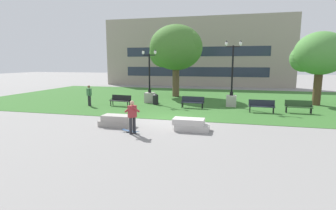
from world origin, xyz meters
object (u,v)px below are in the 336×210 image
at_px(lamp_post_center, 150,92).
at_px(park_bench_far_right, 193,101).
at_px(park_bench_near_left, 121,100).
at_px(skateboard, 130,131).
at_px(concrete_block_center, 116,121).
at_px(lamp_post_right, 231,93).
at_px(person_skateboarder, 132,115).
at_px(park_bench_near_right, 262,105).
at_px(trash_bin, 156,99).
at_px(person_bystander_near_lawn, 89,94).
at_px(park_bench_far_left, 299,106).
at_px(concrete_block_left, 190,125).

bearing_deg(lamp_post_center, park_bench_far_right, -24.58).
bearing_deg(park_bench_near_left, skateboard, -62.58).
distance_m(concrete_block_center, lamp_post_right, 10.59).
relative_size(park_bench_near_left, lamp_post_right, 0.35).
bearing_deg(lamp_post_right, park_bench_near_left, -166.88).
bearing_deg(person_skateboarder, park_bench_near_right, 47.67).
height_order(park_bench_near_right, lamp_post_center, lamp_post_center).
height_order(trash_bin, person_bystander_near_lawn, person_bystander_near_lawn).
bearing_deg(concrete_block_center, lamp_post_right, 53.50).
bearing_deg(skateboard, lamp_post_right, 62.73).
xyz_separation_m(concrete_block_center, trash_bin, (-0.04, 7.90, 0.20)).
bearing_deg(park_bench_near_left, trash_bin, 30.06).
bearing_deg(concrete_block_center, park_bench_far_left, 31.32).
bearing_deg(lamp_post_right, lamp_post_center, 176.96).
relative_size(park_bench_near_right, park_bench_far_left, 0.99).
bearing_deg(skateboard, park_bench_far_left, 39.00).
height_order(concrete_block_left, park_bench_far_right, park_bench_far_right).
bearing_deg(park_bench_far_left, skateboard, -141.00).
xyz_separation_m(park_bench_near_left, park_bench_near_right, (11.04, -0.13, 0.00)).
distance_m(concrete_block_center, skateboard, 1.76).
distance_m(lamp_post_right, lamp_post_center, 7.17).
distance_m(park_bench_near_right, park_bench_far_right, 5.17).
relative_size(person_skateboarder, skateboard, 1.66).
relative_size(concrete_block_center, trash_bin, 1.91).
height_order(skateboard, trash_bin, trash_bin).
bearing_deg(person_skateboarder, concrete_block_left, 26.97).
bearing_deg(person_bystander_near_lawn, lamp_post_center, 35.12).
relative_size(lamp_post_center, person_bystander_near_lawn, 2.76).
distance_m(concrete_block_left, park_bench_near_right, 7.49).
relative_size(person_skateboarder, lamp_post_center, 0.36).
xyz_separation_m(park_bench_far_right, trash_bin, (-3.36, 0.95, -0.04)).
relative_size(skateboard, park_bench_far_right, 0.57).
distance_m(park_bench_near_right, person_bystander_near_lawn, 13.61).
xyz_separation_m(skateboard, park_bench_far_right, (2.00, 8.09, 0.45)).
height_order(park_bench_near_left, trash_bin, trash_bin).
distance_m(concrete_block_left, person_bystander_near_lawn, 11.07).
bearing_deg(park_bench_far_right, park_bench_far_left, -2.05).
relative_size(lamp_post_center, trash_bin, 4.91).
bearing_deg(park_bench_far_left, park_bench_near_left, -178.90).
relative_size(concrete_block_center, lamp_post_right, 0.34).
distance_m(park_bench_near_left, person_bystander_near_lawn, 2.65).
height_order(person_skateboarder, park_bench_far_right, person_skateboarder).
bearing_deg(person_bystander_near_lawn, concrete_block_center, -48.65).
bearing_deg(concrete_block_center, park_bench_near_left, 112.10).
bearing_deg(person_bystander_near_lawn, park_bench_near_right, 1.80).
distance_m(park_bench_far_right, trash_bin, 3.49).
bearing_deg(lamp_post_center, person_bystander_near_lawn, -144.88).
relative_size(concrete_block_center, park_bench_near_left, 0.99).
xyz_separation_m(concrete_block_center, skateboard, (1.32, -1.14, -0.22)).
relative_size(park_bench_near_left, park_bench_far_right, 1.01).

